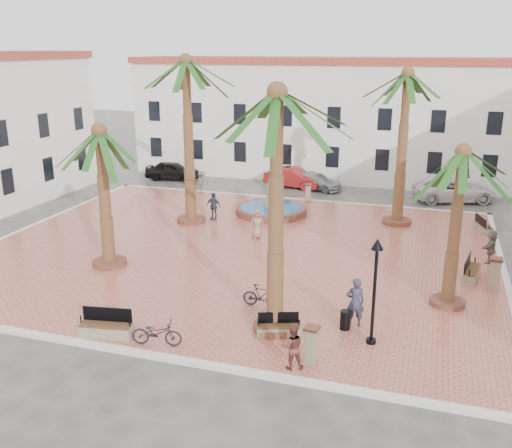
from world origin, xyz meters
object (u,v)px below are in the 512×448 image
object	(u,v)px
lamppost_e	(460,196)
bicycle_b	(262,296)
cyclist_a	(355,302)
car_red	(293,178)
fountain	(271,209)
litter_bin	(345,320)
bollard_n	(308,193)
car_white	(455,190)
palm_ne	(407,91)
pedestrian_east	(491,246)
bollard_e	(495,274)
car_black	(173,171)
pedestrian_fountain_b	(213,206)
palm_s	(277,120)
bench_e	(471,273)
lamppost_s	(375,274)
pedestrian_north	(202,182)
palm_e	(461,171)
bench_ne	(483,227)
palm_nw	(186,78)
car_silver	(315,181)
bench_s	(106,329)
bicycle_a	(157,333)
cyclist_b	(292,347)
bench_se	(279,329)
bollard_se	(311,344)
pedestrian_fountain_a	(257,224)

from	to	relation	value
lamppost_e	bicycle_b	distance (m)	12.41
cyclist_a	car_red	xyz separation A→B (m)	(-7.85, 21.66, -0.38)
fountain	litter_bin	size ratio (longest dim) A/B	6.09
bollard_n	car_white	size ratio (longest dim) A/B	0.23
palm_ne	pedestrian_east	xyz separation A→B (m)	(4.85, -5.26, -6.91)
cyclist_a	pedestrian_east	size ratio (longest dim) A/B	1.15
car_white	bollard_e	bearing A→B (deg)	166.57
cyclist_a	car_black	world-z (taller)	cyclist_a
pedestrian_fountain_b	pedestrian_east	world-z (taller)	pedestrian_east
palm_s	litter_bin	world-z (taller)	palm_s
fountain	bench_e	world-z (taller)	fountain
car_black	car_red	bearing A→B (deg)	-94.70
lamppost_s	pedestrian_north	world-z (taller)	lamppost_s
palm_e	pedestrian_fountain_b	distance (m)	16.69
bench_ne	pedestrian_north	size ratio (longest dim) A/B	1.06
palm_nw	car_silver	world-z (taller)	palm_nw
bench_s	bicycle_a	world-z (taller)	bench_s
bollard_n	cyclist_b	distance (m)	21.22
fountain	cyclist_a	world-z (taller)	fountain
car_white	lamppost_e	bearing A→B (deg)	160.98
palm_e	bollard_e	bearing A→B (deg)	48.67
bicycle_b	car_black	size ratio (longest dim) A/B	0.36
bench_se	car_red	size ratio (longest dim) A/B	0.37
bollard_se	pedestrian_east	world-z (taller)	pedestrian_east
car_silver	palm_nw	bearing A→B (deg)	173.15
car_black	palm_ne	bearing A→B (deg)	-119.11
fountain	cyclist_b	distance (m)	18.23
bicycle_a	bollard_se	bearing A→B (deg)	-95.50
lamppost_s	bollard_se	xyz separation A→B (m)	(-1.75, -1.97, -1.97)
bollard_n	bicycle_a	world-z (taller)	bollard_n
lamppost_e	bollard_n	world-z (taller)	lamppost_e
cyclist_a	car_white	bearing A→B (deg)	-119.72
bollard_n	car_red	distance (m)	4.98
bench_ne	bicycle_b	xyz separation A→B (m)	(-9.14, -13.38, 0.23)
car_red	car_silver	distance (m)	1.72
bollard_n	fountain	bearing A→B (deg)	-114.23
bench_e	bicycle_a	world-z (taller)	bench_e
fountain	car_white	xyz separation A→B (m)	(11.09, 7.37, 0.30)
cyclist_a	cyclist_b	distance (m)	3.92
fountain	car_silver	size ratio (longest dim) A/B	1.06
bench_s	cyclist_a	distance (m)	9.23
lamppost_s	car_red	distance (m)	24.48
car_red	bench_ne	bearing A→B (deg)	-109.03
litter_bin	car_white	size ratio (longest dim) A/B	0.13
bench_se	pedestrian_fountain_a	world-z (taller)	pedestrian_fountain_a
pedestrian_fountain_a	pedestrian_north	bearing A→B (deg)	95.04
palm_nw	palm_ne	size ratio (longest dim) A/B	1.08
palm_s	palm_e	size ratio (longest dim) A/B	1.36
bench_s	fountain	bearing A→B (deg)	76.53
bollard_e	bicycle_a	xyz separation A→B (m)	(-11.66, -8.78, -0.29)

